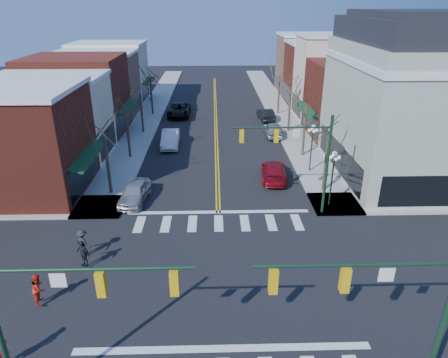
{
  "coord_description": "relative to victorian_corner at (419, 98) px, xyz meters",
  "views": [
    {
      "loc": [
        -0.27,
        -17.5,
        13.86
      ],
      "look_at": [
        0.4,
        7.36,
        2.8
      ],
      "focal_mm": 32.0,
      "sensor_mm": 36.0,
      "label": 1
    }
  ],
  "objects": [
    {
      "name": "ground",
      "position": [
        -16.5,
        -14.5,
        -6.66
      ],
      "size": [
        160.0,
        160.0,
        0.0
      ],
      "primitive_type": "plane",
      "color": "black",
      "rests_on": "ground"
    },
    {
      "name": "sidewalk_left",
      "position": [
        -25.25,
        5.5,
        -6.58
      ],
      "size": [
        3.5,
        70.0,
        0.15
      ],
      "primitive_type": "cube",
      "color": "#9E9B93",
      "rests_on": "ground"
    },
    {
      "name": "sidewalk_right",
      "position": [
        -7.75,
        5.5,
        -6.58
      ],
      "size": [
        3.5,
        70.0,
        0.15
      ],
      "primitive_type": "cube",
      "color": "#9E9B93",
      "rests_on": "ground"
    },
    {
      "name": "bldg_left_brick_a",
      "position": [
        -32.0,
        -2.75,
        -2.66
      ],
      "size": [
        10.0,
        8.5,
        8.0
      ],
      "primitive_type": "cube",
      "color": "maroon",
      "rests_on": "ground"
    },
    {
      "name": "bldg_left_stucco_a",
      "position": [
        -32.0,
        5.0,
        -2.91
      ],
      "size": [
        10.0,
        7.0,
        7.5
      ],
      "primitive_type": "cube",
      "color": "beige",
      "rests_on": "ground"
    },
    {
      "name": "bldg_left_brick_b",
      "position": [
        -32.0,
        13.0,
        -2.41
      ],
      "size": [
        10.0,
        9.0,
        8.5
      ],
      "primitive_type": "cube",
      "color": "maroon",
      "rests_on": "ground"
    },
    {
      "name": "bldg_left_tan",
      "position": [
        -32.0,
        21.25,
        -2.76
      ],
      "size": [
        10.0,
        7.5,
        7.8
      ],
      "primitive_type": "cube",
      "color": "#9F7158",
      "rests_on": "ground"
    },
    {
      "name": "bldg_left_stucco_b",
      "position": [
        -32.0,
        29.0,
        -2.56
      ],
      "size": [
        10.0,
        8.0,
        8.2
      ],
      "primitive_type": "cube",
      "color": "beige",
      "rests_on": "ground"
    },
    {
      "name": "bldg_right_brick_a",
      "position": [
        -1.0,
        11.25,
        -2.66
      ],
      "size": [
        10.0,
        8.5,
        8.0
      ],
      "primitive_type": "cube",
      "color": "maroon",
      "rests_on": "ground"
    },
    {
      "name": "bldg_right_stucco",
      "position": [
        -1.0,
        19.0,
        -1.66
      ],
      "size": [
        10.0,
        7.0,
        10.0
      ],
      "primitive_type": "cube",
      "color": "beige",
      "rests_on": "ground"
    },
    {
      "name": "bldg_right_brick_b",
      "position": [
        -1.0,
        26.5,
        -2.41
      ],
      "size": [
        10.0,
        8.0,
        8.5
      ],
      "primitive_type": "cube",
      "color": "maroon",
      "rests_on": "ground"
    },
    {
      "name": "bldg_right_tan",
      "position": [
        -1.0,
        34.5,
        -2.16
      ],
      "size": [
        10.0,
        8.0,
        9.0
      ],
      "primitive_type": "cube",
      "color": "#9F7158",
      "rests_on": "ground"
    },
    {
      "name": "victorian_corner",
      "position": [
        0.0,
        0.0,
        0.0
      ],
      "size": [
        12.25,
        14.25,
        13.3
      ],
      "color": "#A3AF97",
      "rests_on": "ground"
    },
    {
      "name": "traffic_mast_near_left",
      "position": [
        -22.05,
        -21.9,
        -1.95
      ],
      "size": [
        6.6,
        0.28,
        7.2
      ],
      "color": "#14331E",
      "rests_on": "ground"
    },
    {
      "name": "traffic_mast_near_right",
      "position": [
        -10.95,
        -21.9,
        -1.95
      ],
      "size": [
        6.6,
        0.28,
        7.2
      ],
      "color": "#14331E",
      "rests_on": "ground"
    },
    {
      "name": "traffic_mast_far_right",
      "position": [
        -10.95,
        -7.1,
        -1.95
      ],
      "size": [
        6.6,
        0.28,
        7.2
      ],
      "color": "#14331E",
      "rests_on": "ground"
    },
    {
      "name": "lamppost_corner",
      "position": [
        -8.3,
        -6.0,
        -3.7
      ],
      "size": [
        0.36,
        0.36,
        4.33
      ],
      "color": "#14331E",
      "rests_on": "ground"
    },
    {
      "name": "lamppost_midblock",
      "position": [
        -8.3,
        0.5,
        -3.7
      ],
      "size": [
        0.36,
        0.36,
        4.33
      ],
      "color": "#14331E",
      "rests_on": "ground"
    },
    {
      "name": "tree_left_a",
      "position": [
        -24.9,
        -3.5,
        -4.28
      ],
      "size": [
        0.24,
        0.24,
        4.76
      ],
      "primitive_type": "cylinder",
      "color": "#382B21",
      "rests_on": "ground"
    },
    {
      "name": "tree_left_b",
      "position": [
        -24.9,
        4.5,
        -4.14
      ],
      "size": [
        0.24,
        0.24,
        5.04
      ],
      "primitive_type": "cylinder",
      "color": "#382B21",
      "rests_on": "ground"
    },
    {
      "name": "tree_left_c",
      "position": [
        -24.9,
        12.5,
        -4.38
      ],
      "size": [
        0.24,
        0.24,
        4.55
      ],
      "primitive_type": "cylinder",
      "color": "#382B21",
      "rests_on": "ground"
    },
    {
      "name": "tree_left_d",
      "position": [
        -24.9,
        20.5,
        -4.21
      ],
      "size": [
        0.24,
        0.24,
        4.9
      ],
      "primitive_type": "cylinder",
      "color": "#382B21",
      "rests_on": "ground"
    },
    {
      "name": "tree_right_a",
      "position": [
        -8.1,
        -3.5,
        -4.35
      ],
      "size": [
        0.24,
        0.24,
        4.62
      ],
      "primitive_type": "cylinder",
      "color": "#382B21",
      "rests_on": "ground"
    },
    {
      "name": "tree_right_b",
      "position": [
        -8.1,
        4.5,
        -4.07
      ],
      "size": [
        0.24,
        0.24,
        5.18
      ],
      "primitive_type": "cylinder",
      "color": "#382B21",
      "rests_on": "ground"
    },
    {
      "name": "tree_right_c",
      "position": [
        -8.1,
        12.5,
        -4.24
      ],
      "size": [
        0.24,
        0.24,
        4.83
      ],
      "primitive_type": "cylinder",
      "color": "#382B21",
      "rests_on": "ground"
    },
    {
      "name": "tree_right_d",
      "position": [
        -8.1,
        20.5,
        -4.17
      ],
      "size": [
        0.24,
        0.24,
        4.97
      ],
      "primitive_type": "cylinder",
      "color": "#382B21",
      "rests_on": "ground"
    },
    {
      "name": "car_left_near",
      "position": [
        -22.76,
        -4.83,
        -5.92
      ],
      "size": [
        2.24,
        4.52,
        1.48
      ],
      "primitive_type": "imported",
      "rotation": [
        0.0,
        0.0,
        -0.12
      ],
      "color": "#B8B8BD",
      "rests_on": "ground"
    },
    {
      "name": "car_left_mid",
      "position": [
        -21.3,
        7.8,
        -5.84
      ],
      "size": [
        1.86,
        5.0,
        1.63
      ],
      "primitive_type": "imported",
      "rotation": [
        0.0,
        0.0,
        0.03
      ],
      "color": "silver",
      "rests_on": "ground"
    },
    {
      "name": "car_left_far",
      "position": [
        -21.3,
        19.97,
        -5.83
      ],
      "size": [
        2.82,
        6.0,
        1.66
      ],
      "primitive_type": "imported",
      "rotation": [
        0.0,
        0.0,
        -0.01
      ],
      "color": "black",
      "rests_on": "ground"
    },
    {
      "name": "car_right_near",
      "position": [
        -11.7,
        -0.97,
        -5.92
      ],
      "size": [
        2.53,
        5.23,
        1.47
      ],
      "primitive_type": "imported",
      "rotation": [
        0.0,
        0.0,
        3.05
      ],
      "color": "maroon",
      "rests_on": "ground"
    },
    {
      "name": "car_right_mid",
      "position": [
        -10.1,
        10.93,
        -5.87
      ],
      "size": [
        1.89,
        4.65,
        1.58
      ],
      "primitive_type": "imported",
      "rotation": [
        0.0,
        0.0,
        3.14
      ],
      "color": "#B6B5BA",
      "rests_on": "ground"
    },
    {
      "name": "car_right_far",
      "position": [
        -10.1,
        17.61,
        -5.92
      ],
      "size": [
        2.01,
        4.61,
        1.47
      ],
      "primitive_type": "imported",
      "rotation": [
        0.0,
        0.0,
        3.24
      ],
      "color": "black",
      "rests_on": "ground"
    },
    {
      "name": "pedestrian_red_a",
      "position": [
        -25.53,
        -19.81,
        -5.63
      ],
      "size": [
        0.73,
        0.57,
        1.76
      ],
      "primitive_type": "imported",
      "rotation": [
        0.0,
        0.0,
        0.25
      ],
      "color": "red",
      "rests_on": "sidewalk_left"
    },
    {
      "name": "pedestrian_red_b",
      "position": [
        -25.46,
        -16.05,
        -5.68
      ],
      "size": [
        0.74,
        0.89,
        1.66
      ],
      "primitive_type": "imported",
      "rotation": [
        0.0,
        0.0,
        1.71
      ],
      "color": "red",
      "rests_on": "sidewalk_left"
    },
    {
      "name": "pedestrian_dark_a",
      "position": [
        -24.17,
        -13.07,
        -5.7
      ],
      "size": [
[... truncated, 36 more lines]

